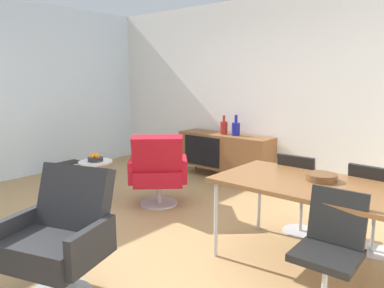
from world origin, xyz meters
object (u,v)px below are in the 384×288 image
(side_table_round, at_px, (96,176))
(magazine_stack, at_px, (70,169))
(dining_chair_front_right, at_px, (330,249))
(fruit_bowl, at_px, (95,158))
(dining_chair_back_right, at_px, (373,205))
(vase_sculptural_dark, at_px, (224,127))
(wooden_bowl_on_table, at_px, (321,177))
(armchair_black_shell, at_px, (61,233))
(dining_table, at_px, (313,188))
(lounge_chair_red, at_px, (158,170))
(dining_chair_back_left, at_px, (300,190))
(vase_cobalt, at_px, (236,128))
(sideboard, at_px, (225,151))

(side_table_round, xyz_separation_m, magazine_stack, (-1.33, 0.42, -0.20))
(dining_chair_front_right, distance_m, fruit_bowl, 3.27)
(dining_chair_back_right, height_order, magazine_stack, dining_chair_back_right)
(side_table_round, relative_size, magazine_stack, 1.26)
(vase_sculptural_dark, bearing_deg, dining_chair_back_right, -26.81)
(wooden_bowl_on_table, xyz_separation_m, dining_chair_back_right, (0.32, 0.45, -0.30))
(armchair_black_shell, bearing_deg, vase_sculptural_dark, 105.27)
(dining_table, xyz_separation_m, armchair_black_shell, (-1.27, -1.58, -0.23))
(wooden_bowl_on_table, relative_size, magazine_stack, 0.63)
(lounge_chair_red, xyz_separation_m, magazine_stack, (-2.15, 0.07, -0.35))
(vase_sculptural_dark, bearing_deg, dining_chair_back_left, -34.80)
(vase_sculptural_dark, bearing_deg, vase_cobalt, 0.00)
(sideboard, relative_size, armchair_black_shell, 1.69)
(vase_sculptural_dark, distance_m, wooden_bowl_on_table, 2.83)
(sideboard, distance_m, dining_table, 2.87)
(side_table_round, bearing_deg, dining_chair_front_right, -7.75)
(lounge_chair_red, bearing_deg, magazine_stack, 178.17)
(wooden_bowl_on_table, bearing_deg, fruit_bowl, -175.57)
(lounge_chair_red, height_order, fruit_bowl, lounge_chair_red)
(wooden_bowl_on_table, distance_m, magazine_stack, 4.30)
(side_table_round, bearing_deg, lounge_chair_red, 22.88)
(vase_sculptural_dark, bearing_deg, magazine_stack, -142.35)
(vase_sculptural_dark, height_order, side_table_round, vase_sculptural_dark)
(sideboard, bearing_deg, magazine_stack, -142.73)
(fruit_bowl, bearing_deg, side_table_round, 106.88)
(vase_cobalt, height_order, dining_chair_front_right, vase_cobalt)
(dining_table, xyz_separation_m, dining_chair_back_right, (0.35, 0.56, -0.23))
(lounge_chair_red, height_order, magazine_stack, lounge_chair_red)
(dining_chair_back_left, bearing_deg, armchair_black_shell, -113.31)
(dining_chair_front_right, bearing_deg, dining_chair_back_left, 122.02)
(vase_sculptural_dark, distance_m, fruit_bowl, 2.10)
(magazine_stack, bearing_deg, dining_chair_front_right, -10.62)
(dining_table, bearing_deg, lounge_chair_red, 173.69)
(sideboard, distance_m, armchair_black_shell, 3.55)
(fruit_bowl, bearing_deg, vase_cobalt, 65.13)
(wooden_bowl_on_table, distance_m, dining_chair_back_left, 0.66)
(dining_chair_back_right, distance_m, magazine_stack, 4.58)
(dining_chair_back_right, bearing_deg, vase_sculptural_dark, 153.19)
(sideboard, xyz_separation_m, side_table_round, (-0.71, -1.97, -0.12))
(armchair_black_shell, bearing_deg, dining_chair_back_left, 66.69)
(side_table_round, bearing_deg, dining_chair_back_right, 11.81)
(dining_chair_front_right, distance_m, lounge_chair_red, 2.54)
(armchair_black_shell, bearing_deg, magazine_stack, 147.51)
(wooden_bowl_on_table, bearing_deg, armchair_black_shell, -127.50)
(armchair_black_shell, height_order, side_table_round, armchair_black_shell)
(dining_chair_front_right, height_order, fruit_bowl, dining_chair_front_right)
(side_table_round, bearing_deg, wooden_bowl_on_table, 4.42)
(dining_chair_back_right, bearing_deg, dining_chair_front_right, -89.84)
(dining_table, distance_m, magazine_stack, 4.27)
(dining_chair_back_left, bearing_deg, sideboard, 144.87)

